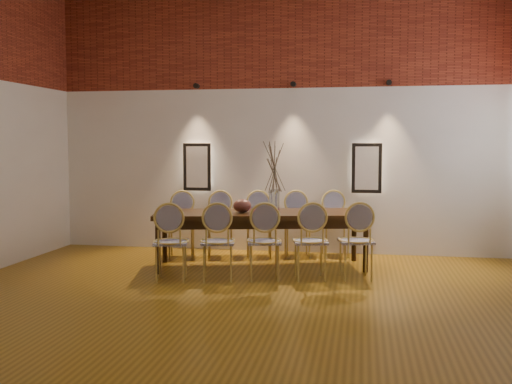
% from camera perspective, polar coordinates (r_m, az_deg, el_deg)
% --- Properties ---
extents(floor, '(7.00, 7.00, 0.02)m').
position_cam_1_polar(floor, '(5.96, -2.36, -11.69)').
color(floor, '#8F6415').
rests_on(floor, ground).
extents(wall_back, '(7.00, 0.10, 4.00)m').
position_cam_1_polar(wall_back, '(9.22, 2.41, 6.72)').
color(wall_back, silver).
rests_on(wall_back, ground).
extents(wall_front, '(7.00, 0.10, 4.00)m').
position_cam_1_polar(wall_front, '(2.41, -21.59, 12.29)').
color(wall_front, silver).
rests_on(wall_front, ground).
extents(brick_band_back, '(7.00, 0.02, 1.50)m').
position_cam_1_polar(brick_band_back, '(9.28, 2.37, 14.47)').
color(brick_band_back, maroon).
rests_on(brick_band_back, ground).
extents(niche_left, '(0.36, 0.06, 0.66)m').
position_cam_1_polar(niche_left, '(9.39, -5.58, 2.39)').
color(niche_left, '#FFEAC6').
rests_on(niche_left, wall_back).
extents(niche_right, '(0.36, 0.06, 0.66)m').
position_cam_1_polar(niche_right, '(9.04, 10.50, 2.25)').
color(niche_right, '#FFEAC6').
rests_on(niche_right, wall_back).
extents(spot_fixture_left, '(0.08, 0.10, 0.08)m').
position_cam_1_polar(spot_fixture_left, '(9.40, -5.69, 10.02)').
color(spot_fixture_left, black).
rests_on(spot_fixture_left, wall_back).
extents(spot_fixture_mid, '(0.08, 0.10, 0.08)m').
position_cam_1_polar(spot_fixture_mid, '(9.11, 3.57, 10.21)').
color(spot_fixture_mid, black).
rests_on(spot_fixture_mid, wall_back).
extents(spot_fixture_right, '(0.08, 0.10, 0.08)m').
position_cam_1_polar(spot_fixture_right, '(9.05, 12.55, 10.14)').
color(spot_fixture_right, black).
rests_on(spot_fixture_right, wall_back).
extents(dining_table, '(2.96, 1.49, 0.75)m').
position_cam_1_polar(dining_table, '(8.08, 0.50, -4.55)').
color(dining_table, '#301B0A').
rests_on(dining_table, floor).
extents(chair_near_a, '(0.52, 0.52, 0.94)m').
position_cam_1_polar(chair_near_a, '(7.36, -8.10, -4.75)').
color(chair_near_a, tan).
rests_on(chair_near_a, floor).
extents(chair_near_b, '(0.52, 0.52, 0.94)m').
position_cam_1_polar(chair_near_b, '(7.33, -3.67, -4.76)').
color(chair_near_b, tan).
rests_on(chair_near_b, floor).
extents(chair_near_c, '(0.52, 0.52, 0.94)m').
position_cam_1_polar(chair_near_c, '(7.34, 0.77, -4.74)').
color(chair_near_c, tan).
rests_on(chair_near_c, floor).
extents(chair_near_d, '(0.52, 0.52, 0.94)m').
position_cam_1_polar(chair_near_d, '(7.39, 5.18, -4.69)').
color(chair_near_d, tan).
rests_on(chair_near_d, floor).
extents(chair_near_e, '(0.52, 0.52, 0.94)m').
position_cam_1_polar(chair_near_e, '(7.48, 9.50, -4.62)').
color(chair_near_e, tan).
rests_on(chair_near_e, floor).
extents(chair_far_a, '(0.52, 0.52, 0.94)m').
position_cam_1_polar(chair_far_a, '(8.81, -7.12, -3.19)').
color(chair_far_a, tan).
rests_on(chair_far_a, floor).
extents(chair_far_b, '(0.52, 0.52, 0.94)m').
position_cam_1_polar(chair_far_b, '(8.78, -3.43, -3.19)').
color(chair_far_b, tan).
rests_on(chair_far_b, floor).
extents(chair_far_c, '(0.52, 0.52, 0.94)m').
position_cam_1_polar(chair_far_c, '(8.79, 0.28, -3.17)').
color(chair_far_c, tan).
rests_on(chair_far_c, floor).
extents(chair_far_d, '(0.52, 0.52, 0.94)m').
position_cam_1_polar(chair_far_d, '(8.83, 3.96, -3.15)').
color(chair_far_d, tan).
rests_on(chair_far_d, floor).
extents(chair_far_e, '(0.52, 0.52, 0.94)m').
position_cam_1_polar(chair_far_e, '(8.91, 7.59, -3.11)').
color(chair_far_e, tan).
rests_on(chair_far_e, floor).
extents(vase, '(0.14, 0.14, 0.30)m').
position_cam_1_polar(vase, '(8.02, 1.74, -0.84)').
color(vase, silver).
rests_on(vase, dining_table).
extents(dried_branches, '(0.50, 0.50, 0.70)m').
position_cam_1_polar(dried_branches, '(7.99, 1.75, 2.38)').
color(dried_branches, '#4C4030').
rests_on(dried_branches, vase).
extents(bowl, '(0.24, 0.24, 0.18)m').
position_cam_1_polar(bowl, '(7.96, -1.32, -1.31)').
color(bowl, '#572A22').
rests_on(bowl, dining_table).
extents(book, '(0.29, 0.23, 0.03)m').
position_cam_1_polar(book, '(8.06, 0.55, -1.77)').
color(book, '#981F5C').
rests_on(book, dining_table).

